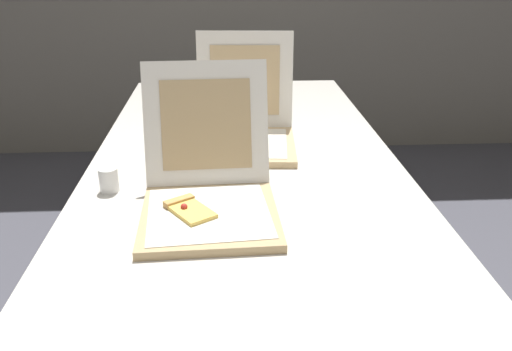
# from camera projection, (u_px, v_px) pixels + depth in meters

# --- Properties ---
(table) EXTENTS (0.98, 2.28, 0.73)m
(table) POSITION_uv_depth(u_px,v_px,m) (246.00, 184.00, 1.63)
(table) COLOR beige
(table) RESTS_ON ground
(pizza_box_front) EXTENTS (0.36, 0.45, 0.35)m
(pizza_box_front) POSITION_uv_depth(u_px,v_px,m) (208.00, 194.00, 1.35)
(pizza_box_front) COLOR tan
(pizza_box_front) RESTS_ON table
(pizza_box_middle) EXTENTS (0.36, 0.40, 0.36)m
(pizza_box_middle) POSITION_uv_depth(u_px,v_px,m) (244.00, 130.00, 1.80)
(pizza_box_middle) COLOR tan
(pizza_box_middle) RESTS_ON table
(cup_white_far) EXTENTS (0.05, 0.05, 0.07)m
(cup_white_far) POSITION_uv_depth(u_px,v_px,m) (173.00, 128.00, 1.88)
(cup_white_far) COLOR white
(cup_white_far) RESTS_ON table
(cup_white_near_center) EXTENTS (0.05, 0.05, 0.07)m
(cup_white_near_center) POSITION_uv_depth(u_px,v_px,m) (109.00, 180.00, 1.47)
(cup_white_near_center) COLOR white
(cup_white_near_center) RESTS_ON table
(cup_white_mid) EXTENTS (0.05, 0.05, 0.07)m
(cup_white_mid) POSITION_uv_depth(u_px,v_px,m) (158.00, 151.00, 1.67)
(cup_white_mid) COLOR white
(cup_white_mid) RESTS_ON table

